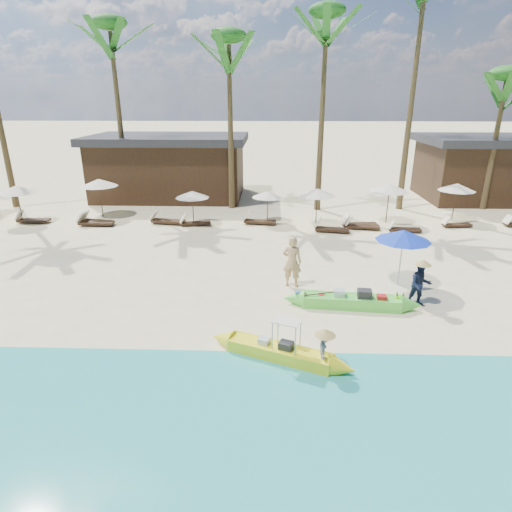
{
  "coord_description": "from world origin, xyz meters",
  "views": [
    {
      "loc": [
        -0.88,
        -12.88,
        6.78
      ],
      "look_at": [
        -1.38,
        2.0,
        1.23
      ],
      "focal_mm": 30.0,
      "sensor_mm": 36.0,
      "label": 1
    }
  ],
  "objects_px": {
    "yellow_canoe": "(279,352)",
    "blue_umbrella": "(404,235)",
    "tourist": "(292,262)",
    "green_canoe": "(351,301)"
  },
  "relations": [
    {
      "from": "yellow_canoe",
      "to": "blue_umbrella",
      "type": "distance_m",
      "value": 7.14
    },
    {
      "from": "green_canoe",
      "to": "blue_umbrella",
      "type": "relative_size",
      "value": 2.4
    },
    {
      "from": "blue_umbrella",
      "to": "yellow_canoe",
      "type": "bearing_deg",
      "value": -132.18
    },
    {
      "from": "green_canoe",
      "to": "blue_umbrella",
      "type": "distance_m",
      "value": 3.39
    },
    {
      "from": "yellow_canoe",
      "to": "blue_umbrella",
      "type": "bearing_deg",
      "value": 70.22
    },
    {
      "from": "green_canoe",
      "to": "blue_umbrella",
      "type": "bearing_deg",
      "value": 48.11
    },
    {
      "from": "green_canoe",
      "to": "yellow_canoe",
      "type": "height_order",
      "value": "yellow_canoe"
    },
    {
      "from": "tourist",
      "to": "yellow_canoe",
      "type": "bearing_deg",
      "value": 97.49
    },
    {
      "from": "yellow_canoe",
      "to": "blue_umbrella",
      "type": "xyz_separation_m",
      "value": [
        4.65,
        5.13,
        1.77
      ]
    },
    {
      "from": "tourist",
      "to": "blue_umbrella",
      "type": "bearing_deg",
      "value": -162.18
    }
  ]
}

